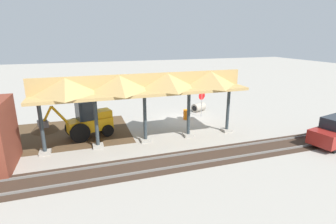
# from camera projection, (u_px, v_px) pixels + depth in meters

# --- Properties ---
(ground_plane) EXTENTS (120.00, 120.00, 0.00)m
(ground_plane) POSITION_uv_depth(u_px,v_px,m) (184.00, 119.00, 23.89)
(ground_plane) COLOR #9E998E
(dirt_work_zone) EXTENTS (9.41, 7.00, 0.01)m
(dirt_work_zone) POSITION_uv_depth(u_px,v_px,m) (68.00, 133.00, 20.42)
(dirt_work_zone) COLOR #4C3823
(dirt_work_zone) RESTS_ON ground
(platform_canopy) EXTENTS (14.48, 3.20, 4.90)m
(platform_canopy) POSITION_uv_depth(u_px,v_px,m) (144.00, 84.00, 17.74)
(platform_canopy) COLOR #9E998E
(platform_canopy) RESTS_ON ground
(rail_tracks) EXTENTS (60.00, 2.58, 0.15)m
(rail_tracks) POSITION_uv_depth(u_px,v_px,m) (228.00, 153.00, 16.88)
(rail_tracks) COLOR slate
(rail_tracks) RESTS_ON ground
(stop_sign) EXTENTS (0.73, 0.27, 2.39)m
(stop_sign) POSITION_uv_depth(u_px,v_px,m) (202.00, 99.00, 24.29)
(stop_sign) COLOR gray
(stop_sign) RESTS_ON ground
(backhoe) EXTENTS (5.16, 2.49, 2.82)m
(backhoe) POSITION_uv_depth(u_px,v_px,m) (88.00, 121.00, 19.41)
(backhoe) COLOR orange
(backhoe) RESTS_ON ground
(dirt_mound) EXTENTS (4.35, 4.35, 2.10)m
(dirt_mound) POSITION_uv_depth(u_px,v_px,m) (46.00, 131.00, 21.01)
(dirt_mound) COLOR #4C3823
(dirt_mound) RESTS_ON ground
(concrete_pipe) EXTENTS (1.60, 1.36, 0.85)m
(concrete_pipe) POSITION_uv_depth(u_px,v_px,m) (199.00, 107.00, 26.38)
(concrete_pipe) COLOR #9E9384
(concrete_pipe) RESTS_ON ground
(traffic_barrel) EXTENTS (0.56, 0.56, 0.90)m
(traffic_barrel) POSITION_uv_depth(u_px,v_px,m) (186.00, 115.00, 23.81)
(traffic_barrel) COLOR orange
(traffic_barrel) RESTS_ON ground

